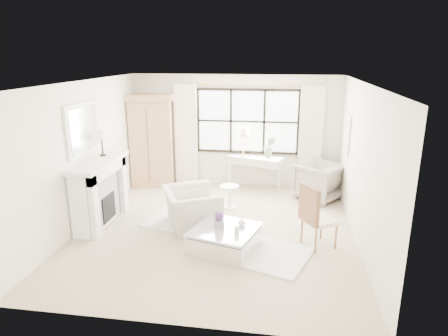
{
  "coord_description": "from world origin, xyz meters",
  "views": [
    {
      "loc": [
        1.18,
        -6.73,
        3.18
      ],
      "look_at": [
        0.12,
        0.2,
        1.15
      ],
      "focal_mm": 32.0,
      "sensor_mm": 36.0,
      "label": 1
    }
  ],
  "objects_px": {
    "console_table": "(255,173)",
    "club_armchair": "(191,208)",
    "armoire": "(152,139)",
    "coffee_table": "(225,239)"
  },
  "relations": [
    {
      "from": "console_table",
      "to": "club_armchair",
      "type": "xyz_separation_m",
      "value": [
        -1.02,
        -2.37,
        -0.04
      ]
    },
    {
      "from": "console_table",
      "to": "coffee_table",
      "type": "relative_size",
      "value": 1.11
    },
    {
      "from": "club_armchair",
      "to": "armoire",
      "type": "bearing_deg",
      "value": 6.21
    },
    {
      "from": "armoire",
      "to": "console_table",
      "type": "xyz_separation_m",
      "value": [
        2.54,
        0.02,
        -0.74
      ]
    },
    {
      "from": "club_armchair",
      "to": "coffee_table",
      "type": "xyz_separation_m",
      "value": [
        0.77,
        -0.84,
        -0.18
      ]
    },
    {
      "from": "armoire",
      "to": "club_armchair",
      "type": "relative_size",
      "value": 2.03
    },
    {
      "from": "armoire",
      "to": "coffee_table",
      "type": "height_order",
      "value": "armoire"
    },
    {
      "from": "armoire",
      "to": "coffee_table",
      "type": "distance_m",
      "value": 4.04
    },
    {
      "from": "club_armchair",
      "to": "coffee_table",
      "type": "bearing_deg",
      "value": -164.2
    },
    {
      "from": "armoire",
      "to": "coffee_table",
      "type": "bearing_deg",
      "value": -63.7
    }
  ]
}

